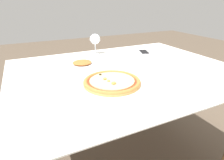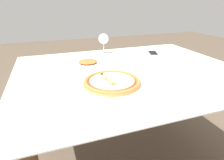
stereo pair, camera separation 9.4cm
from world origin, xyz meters
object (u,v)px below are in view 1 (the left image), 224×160
object	(u,v)px
side_plate	(82,64)
pizza_plate	(112,82)
wine_glass_far_left	(95,40)
dining_table	(126,81)
cell_phone	(144,52)
fork	(55,76)

from	to	relation	value
side_plate	pizza_plate	bearing A→B (deg)	-83.78
side_plate	wine_glass_far_left	bearing A→B (deg)	51.10
dining_table	side_plate	xyz separation A→B (m)	(-0.22, 0.20, 0.09)
dining_table	wine_glass_far_left	bearing A→B (deg)	95.94
side_plate	cell_phone	bearing A→B (deg)	8.64
fork	cell_phone	size ratio (longest dim) A/B	1.07
cell_phone	side_plate	xyz separation A→B (m)	(-0.55, -0.08, 0.01)
pizza_plate	fork	distance (m)	0.35
wine_glass_far_left	pizza_plate	bearing A→B (deg)	-103.03
dining_table	fork	bearing A→B (deg)	170.12
dining_table	fork	xyz separation A→B (m)	(-0.42, 0.07, 0.08)
fork	cell_phone	bearing A→B (deg)	15.37
wine_glass_far_left	cell_phone	distance (m)	0.41
side_plate	dining_table	bearing A→B (deg)	-41.61
pizza_plate	side_plate	world-z (taller)	pizza_plate
dining_table	side_plate	bearing A→B (deg)	138.39
wine_glass_far_left	side_plate	bearing A→B (deg)	-128.90
dining_table	side_plate	world-z (taller)	side_plate
dining_table	cell_phone	bearing A→B (deg)	40.51
fork	cell_phone	world-z (taller)	cell_phone
fork	cell_phone	distance (m)	0.78
fork	wine_glass_far_left	bearing A→B (deg)	42.13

